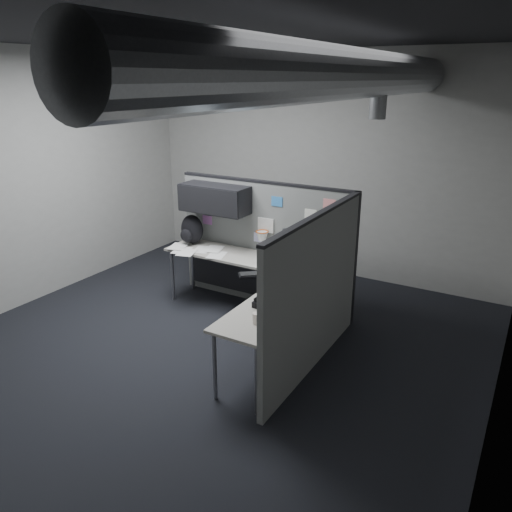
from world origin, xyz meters
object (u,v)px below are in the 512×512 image
Objects in this scene: keyboard at (258,275)px; desk at (257,277)px; monitor at (305,251)px; phone at (266,302)px; backpack at (192,230)px.

desk is at bearing 127.95° from keyboard.
phone is at bearing -86.18° from monitor.
phone is (0.45, -0.63, 0.02)m from keyboard.
keyboard is at bearing 134.99° from phone.
desk is 10.42× the size of phone.
phone is 2.15m from backpack.
keyboard reaches higher than desk.
monitor is at bearing 18.94° from desk.
phone is at bearing -55.10° from desk.
backpack is at bearing 163.22° from keyboard.
keyboard is (-0.39, -0.39, -0.22)m from monitor.
phone is at bearing -48.03° from keyboard.
monitor is at bearing 51.22° from keyboard.
backpack is at bearing 174.53° from monitor.
keyboard is at bearing -3.22° from backpack.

